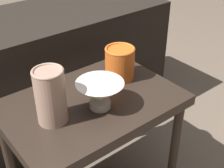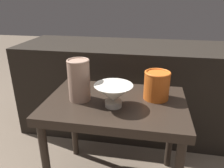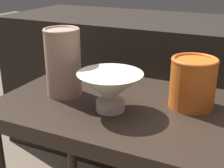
# 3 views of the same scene
# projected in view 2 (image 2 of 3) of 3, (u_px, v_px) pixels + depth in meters

# --- Properties ---
(table) EXTENTS (0.63, 0.43, 0.48)m
(table) POSITION_uv_depth(u_px,v_px,m) (115.00, 113.00, 1.01)
(table) COLOR #2D231C
(table) RESTS_ON ground_plane
(couch_backdrop) EXTENTS (1.48, 0.50, 0.62)m
(couch_backdrop) POSITION_uv_depth(u_px,v_px,m) (128.00, 88.00, 1.56)
(couch_backdrop) COLOR black
(couch_backdrop) RESTS_ON ground_plane
(bowl) EXTENTS (0.16, 0.16, 0.10)m
(bowl) POSITION_uv_depth(u_px,v_px,m) (114.00, 94.00, 0.92)
(bowl) COLOR silver
(bowl) RESTS_ON table
(vase_textured_left) EXTENTS (0.10, 0.10, 0.19)m
(vase_textured_left) POSITION_uv_depth(u_px,v_px,m) (79.00, 80.00, 0.96)
(vase_textured_left) COLOR tan
(vase_textured_left) RESTS_ON table
(vase_colorful_right) EXTENTS (0.12, 0.12, 0.13)m
(vase_colorful_right) POSITION_uv_depth(u_px,v_px,m) (157.00, 85.00, 0.98)
(vase_colorful_right) COLOR orange
(vase_colorful_right) RESTS_ON table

